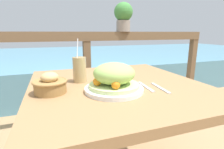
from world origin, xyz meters
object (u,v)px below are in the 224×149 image
at_px(drink_glass, 80,70).
at_px(potted_plant, 123,15).
at_px(bread_basket, 50,84).
at_px(salad_plate, 114,79).

distance_m(drink_glass, potted_plant, 1.04).
distance_m(drink_glass, bread_basket, 0.22).
bearing_deg(potted_plant, drink_glass, -127.90).
bearing_deg(drink_glass, potted_plant, 52.10).
bearing_deg(drink_glass, salad_plate, -59.23).
distance_m(bread_basket, potted_plant, 1.25).
bearing_deg(salad_plate, potted_plant, 64.99).
bearing_deg(potted_plant, salad_plate, -115.01).
height_order(salad_plate, drink_glass, drink_glass).
height_order(drink_glass, bread_basket, drink_glass).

